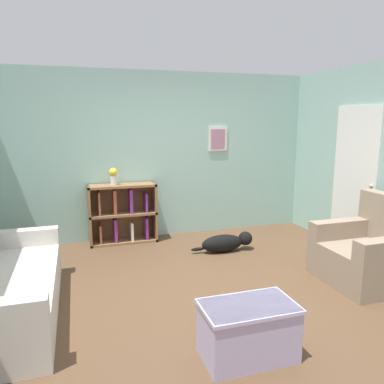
{
  "coord_description": "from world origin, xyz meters",
  "views": [
    {
      "loc": [
        -1.24,
        -3.59,
        1.86
      ],
      "look_at": [
        0.0,
        0.4,
        1.05
      ],
      "focal_mm": 35.0,
      "sensor_mm": 36.0,
      "label": 1
    }
  ],
  "objects_px": {
    "dog": "(226,242)",
    "vase": "(113,175)",
    "coffee_table": "(248,329)",
    "recliner_chair": "(370,253)",
    "bookshelf": "(123,214)"
  },
  "relations": [
    {
      "from": "bookshelf",
      "to": "vase",
      "type": "relative_size",
      "value": 4.01
    },
    {
      "from": "bookshelf",
      "to": "dog",
      "type": "bearing_deg",
      "value": -33.36
    },
    {
      "from": "recliner_chair",
      "to": "bookshelf",
      "type": "bearing_deg",
      "value": 137.86
    },
    {
      "from": "recliner_chair",
      "to": "vase",
      "type": "relative_size",
      "value": 3.93
    },
    {
      "from": "bookshelf",
      "to": "vase",
      "type": "distance_m",
      "value": 0.62
    },
    {
      "from": "dog",
      "to": "vase",
      "type": "xyz_separation_m",
      "value": [
        -1.47,
        0.87,
        0.91
      ]
    },
    {
      "from": "vase",
      "to": "bookshelf",
      "type": "bearing_deg",
      "value": 11.28
    },
    {
      "from": "bookshelf",
      "to": "coffee_table",
      "type": "xyz_separation_m",
      "value": [
        0.58,
        -3.2,
        -0.21
      ]
    },
    {
      "from": "bookshelf",
      "to": "recliner_chair",
      "type": "distance_m",
      "value": 3.45
    },
    {
      "from": "bookshelf",
      "to": "vase",
      "type": "xyz_separation_m",
      "value": [
        -0.12,
        -0.02,
        0.6
      ]
    },
    {
      "from": "bookshelf",
      "to": "vase",
      "type": "bearing_deg",
      "value": -168.72
    },
    {
      "from": "bookshelf",
      "to": "recliner_chair",
      "type": "xyz_separation_m",
      "value": [
        2.56,
        -2.31,
        -0.1
      ]
    },
    {
      "from": "coffee_table",
      "to": "vase",
      "type": "height_order",
      "value": "vase"
    },
    {
      "from": "coffee_table",
      "to": "vase",
      "type": "bearing_deg",
      "value": 102.41
    },
    {
      "from": "recliner_chair",
      "to": "coffee_table",
      "type": "bearing_deg",
      "value": -155.91
    }
  ]
}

